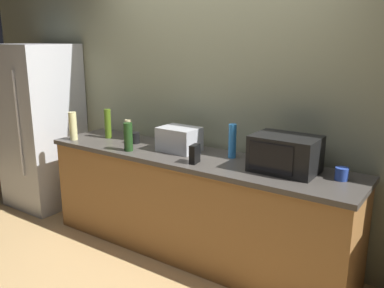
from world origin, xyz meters
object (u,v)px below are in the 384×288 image
(bottle_wine, at_px, (128,137))
(bottle_hand_soap, at_px, (128,130))
(mug_blue, at_px, (342,174))
(mug_black, at_px, (135,138))
(bottle_spray_cleaner, at_px, (232,141))
(refrigerator, at_px, (42,126))
(toaster_oven, at_px, (179,139))
(cordless_phone, at_px, (195,154))
(microwave, at_px, (285,154))
(bottle_olive_oil, at_px, (108,124))
(bottle_vinegar, at_px, (73,126))

(bottle_wine, relative_size, bottle_hand_soap, 1.25)
(mug_blue, bearing_deg, mug_black, -178.49)
(bottle_hand_soap, distance_m, mug_black, 0.16)
(bottle_spray_cleaner, relative_size, bottle_hand_soap, 1.42)
(refrigerator, height_order, mug_blue, refrigerator)
(bottle_wine, height_order, mug_black, bottle_wine)
(toaster_oven, distance_m, cordless_phone, 0.39)
(cordless_phone, distance_m, bottle_wine, 0.69)
(microwave, distance_m, bottle_hand_soap, 1.63)
(bottle_olive_oil, bearing_deg, toaster_oven, 1.04)
(toaster_oven, relative_size, bottle_wine, 1.36)
(bottle_vinegar, bearing_deg, cordless_phone, 1.46)
(refrigerator, distance_m, cordless_phone, 2.20)
(microwave, bearing_deg, bottle_olive_oil, -179.89)
(bottle_spray_cleaner, xyz_separation_m, mug_blue, (0.90, -0.05, -0.10))
(cordless_phone, relative_size, bottle_vinegar, 0.55)
(mug_black, bearing_deg, bottle_wine, -59.33)
(refrigerator, height_order, bottle_olive_oil, refrigerator)
(bottle_spray_cleaner, distance_m, mug_blue, 0.91)
(toaster_oven, distance_m, bottle_wine, 0.45)
(refrigerator, distance_m, toaster_oven, 1.88)
(toaster_oven, relative_size, bottle_spray_cleaner, 1.20)
(bottle_olive_oil, bearing_deg, microwave, 0.11)
(mug_blue, bearing_deg, cordless_phone, -166.68)
(refrigerator, bearing_deg, mug_blue, 1.54)
(bottle_vinegar, height_order, bottle_olive_oil, bottle_olive_oil)
(cordless_phone, bearing_deg, mug_black, 157.10)
(bottle_olive_oil, xyz_separation_m, mug_black, (0.36, -0.01, -0.09))
(bottle_spray_cleaner, xyz_separation_m, bottle_hand_soap, (-1.13, -0.04, -0.04))
(refrigerator, bearing_deg, bottle_spray_cleaner, 3.40)
(bottle_vinegar, xyz_separation_m, bottle_hand_soap, (0.44, 0.30, -0.04))
(cordless_phone, height_order, bottle_spray_cleaner, bottle_spray_cleaner)
(bottle_vinegar, bearing_deg, bottle_wine, 0.65)
(bottle_vinegar, bearing_deg, bottle_spray_cleaner, 12.28)
(bottle_wine, distance_m, bottle_hand_soap, 0.40)
(bottle_olive_oil, xyz_separation_m, mug_blue, (2.25, 0.04, -0.10))
(bottle_wine, height_order, bottle_hand_soap, bottle_wine)
(microwave, distance_m, bottle_vinegar, 2.08)
(mug_black, bearing_deg, cordless_phone, -13.89)
(bottle_spray_cleaner, relative_size, bottle_vinegar, 1.04)
(bottle_olive_oil, xyz_separation_m, bottle_wine, (0.50, -0.24, -0.02))
(cordless_phone, xyz_separation_m, bottle_vinegar, (-1.40, -0.04, 0.06))
(bottle_spray_cleaner, relative_size, mug_blue, 3.10)
(refrigerator, distance_m, bottle_olive_oil, 1.02)
(microwave, xyz_separation_m, bottle_vinegar, (-2.07, -0.25, 0.00))
(refrigerator, xyz_separation_m, toaster_oven, (1.87, 0.06, 0.10))
(bottle_spray_cleaner, bearing_deg, mug_black, -174.09)
(mug_black, bearing_deg, mug_blue, 1.51)
(refrigerator, distance_m, bottle_spray_cleaner, 2.37)
(microwave, distance_m, bottle_wine, 1.37)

